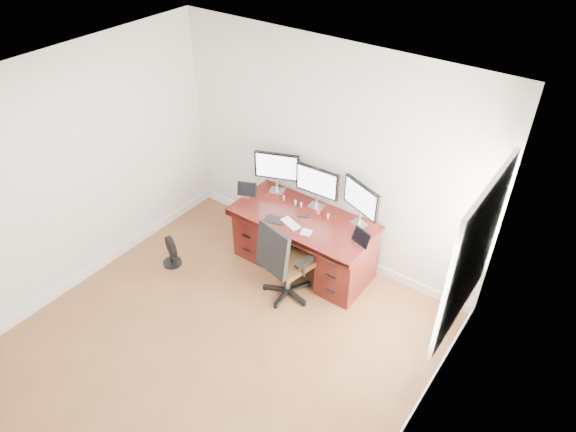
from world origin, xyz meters
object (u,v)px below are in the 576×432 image
Objects in this scene: desk at (304,239)px; keyboard at (290,224)px; office_chair at (284,273)px; monitor_center at (317,183)px; floor_fan at (170,252)px.

keyboard is (-0.05, -0.22, 0.36)m from desk.
monitor_center is (-0.12, 0.80, 0.75)m from office_chair.
keyboard is at bearing 52.33° from floor_fan.
office_chair reaches higher than keyboard.
office_chair is at bearing -83.82° from monitor_center.
monitor_center is 2.14× the size of keyboard.
office_chair is 2.60× the size of floor_fan.
monitor_center is (1.34, 1.18, 0.89)m from floor_fan.
keyboard reaches higher than floor_fan.
desk is 0.72m from monitor_center.
monitor_center reaches higher than desk.
floor_fan is 1.54× the size of keyboard.
keyboard is at bearing -101.87° from desk.
floor_fan is 0.72× the size of monitor_center.
office_chair is 1.51m from floor_fan.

